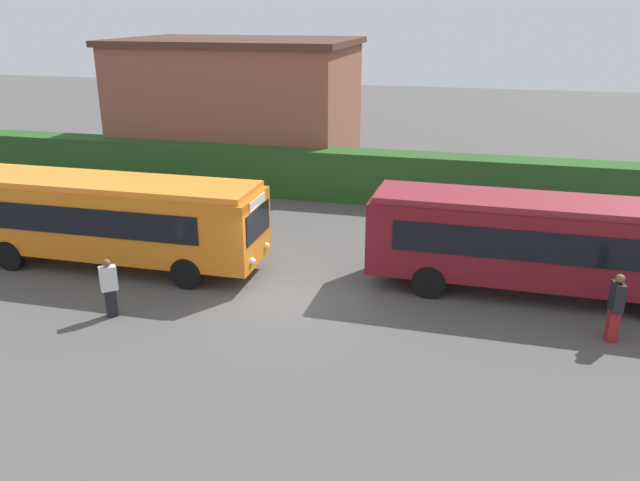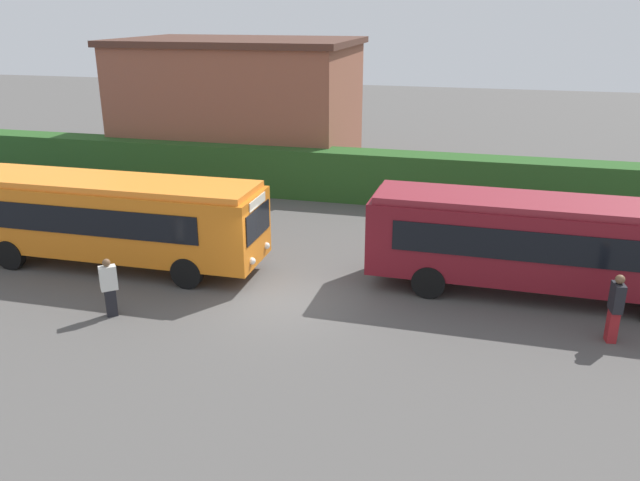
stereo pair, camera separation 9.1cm
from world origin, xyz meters
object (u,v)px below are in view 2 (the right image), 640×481
Objects in this scene: person_left at (109,286)px; traffic_cone at (384,232)px; bus_maroon at (543,241)px; bus_orange at (111,216)px; person_center at (615,307)px.

traffic_cone is (6.38, 8.13, -0.59)m from person_left.
person_left is at bearing -158.18° from bus_maroon.
bus_orange is 3.99m from person_left.
person_center reaches higher than person_left.
traffic_cone is (8.29, 4.73, -1.42)m from bus_orange.
bus_maroon reaches higher than traffic_cone.
person_center is (15.22, -1.53, -0.74)m from bus_orange.
bus_orange reaches higher than person_center.
bus_orange is 17.19× the size of traffic_cone.
bus_maroon is 5.54× the size of person_center.
person_left is at bearing -179.23° from person_center.
traffic_cone is at bearing 145.75° from bus_maroon.
person_center is 9.36m from traffic_cone.
bus_orange is 15.31m from person_center.
bus_maroon is 3.12m from person_center.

